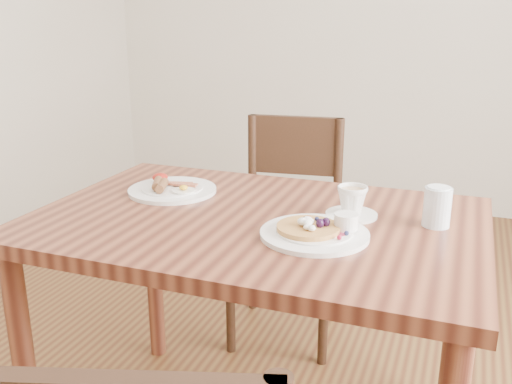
# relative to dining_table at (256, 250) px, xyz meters

# --- Properties ---
(dining_table) EXTENTS (1.20, 0.80, 0.75)m
(dining_table) POSITION_rel_dining_table_xyz_m (0.00, 0.00, 0.00)
(dining_table) COLOR brown
(dining_table) RESTS_ON ground
(chair_far) EXTENTS (0.47, 0.47, 0.88)m
(chair_far) POSITION_rel_dining_table_xyz_m (-0.13, 0.70, -0.16)
(chair_far) COLOR #341C13
(chair_far) RESTS_ON ground
(pancake_plate) EXTENTS (0.27, 0.27, 0.06)m
(pancake_plate) POSITION_rel_dining_table_xyz_m (0.19, -0.08, 0.11)
(pancake_plate) COLOR white
(pancake_plate) RESTS_ON dining_table
(breakfast_plate) EXTENTS (0.27, 0.27, 0.04)m
(breakfast_plate) POSITION_rel_dining_table_xyz_m (-0.32, 0.12, 0.11)
(breakfast_plate) COLOR white
(breakfast_plate) RESTS_ON dining_table
(teacup_saucer) EXTENTS (0.14, 0.14, 0.08)m
(teacup_saucer) POSITION_rel_dining_table_xyz_m (0.24, 0.10, 0.14)
(teacup_saucer) COLOR white
(teacup_saucer) RESTS_ON dining_table
(water_glass) EXTENTS (0.07, 0.07, 0.10)m
(water_glass) POSITION_rel_dining_table_xyz_m (0.46, 0.10, 0.15)
(water_glass) COLOR silver
(water_glass) RESTS_ON dining_table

